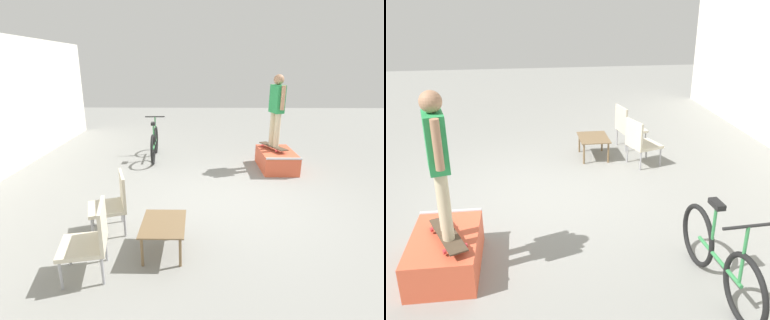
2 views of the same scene
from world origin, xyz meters
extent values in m
plane|color=gray|center=(0.00, 0.00, 0.00)|extent=(24.00, 24.00, 0.00)
cube|color=#DB5638|center=(1.75, -1.15, 0.22)|extent=(1.20, 0.77, 0.43)
cylinder|color=#B7B7BC|center=(1.14, -1.15, 0.43)|extent=(0.05, 0.77, 0.05)
cube|color=#473828|center=(1.85, -1.08, 0.52)|extent=(0.86, 0.53, 0.02)
cylinder|color=red|center=(2.05, -0.87, 0.48)|extent=(0.06, 0.05, 0.05)
cylinder|color=red|center=(2.14, -1.08, 0.48)|extent=(0.06, 0.05, 0.05)
cylinder|color=red|center=(1.56, -1.09, 0.48)|extent=(0.06, 0.05, 0.05)
cylinder|color=red|center=(1.66, -1.30, 0.48)|extent=(0.06, 0.05, 0.05)
cylinder|color=#C6B793|center=(1.75, -1.11, 0.92)|extent=(0.13, 0.13, 0.78)
cylinder|color=#C6B793|center=(1.96, -1.06, 0.92)|extent=(0.13, 0.13, 0.78)
cube|color=#28934C|center=(1.85, -1.08, 1.62)|extent=(0.42, 0.29, 0.62)
cylinder|color=#A87A5B|center=(1.62, -1.14, 1.67)|extent=(0.09, 0.09, 0.53)
cylinder|color=#A87A5B|center=(2.08, -1.02, 1.67)|extent=(0.09, 0.09, 0.53)
sphere|color=#A87A5B|center=(1.85, -1.08, 2.05)|extent=(0.23, 0.23, 0.23)
cube|color=brown|center=(-1.59, 1.16, 0.41)|extent=(0.74, 0.57, 0.02)
cylinder|color=brown|center=(-1.91, 0.92, 0.20)|extent=(0.04, 0.04, 0.40)
cylinder|color=brown|center=(-1.27, 0.92, 0.20)|extent=(0.04, 0.04, 0.40)
cylinder|color=brown|center=(-1.91, 1.39, 0.20)|extent=(0.04, 0.04, 0.40)
cylinder|color=brown|center=(-1.27, 1.39, 0.20)|extent=(0.04, 0.04, 0.40)
cylinder|color=#99999E|center=(-1.89, 2.29, 0.18)|extent=(0.03, 0.03, 0.36)
cylinder|color=#99999E|center=(-2.32, 2.21, 0.18)|extent=(0.03, 0.03, 0.36)
cylinder|color=#99999E|center=(-1.81, 1.86, 0.18)|extent=(0.03, 0.03, 0.36)
cylinder|color=#99999E|center=(-2.24, 1.78, 0.18)|extent=(0.03, 0.03, 0.36)
cube|color=beige|center=(-2.06, 2.04, 0.38)|extent=(0.61, 0.61, 0.05)
cube|color=beige|center=(-2.02, 1.80, 0.65)|extent=(0.52, 0.14, 0.48)
cylinder|color=#99999E|center=(-0.97, 2.31, 0.18)|extent=(0.03, 0.03, 0.36)
cylinder|color=#99999E|center=(-1.38, 2.17, 0.18)|extent=(0.03, 0.03, 0.36)
cylinder|color=#99999E|center=(-0.83, 1.90, 0.18)|extent=(0.03, 0.03, 0.36)
cylinder|color=#99999E|center=(-1.24, 1.76, 0.18)|extent=(0.03, 0.03, 0.36)
cube|color=beige|center=(-1.11, 2.04, 0.38)|extent=(0.66, 0.66, 0.05)
cube|color=beige|center=(-1.03, 1.81, 0.65)|extent=(0.50, 0.21, 0.48)
torus|color=black|center=(3.03, 1.86, 0.37)|extent=(0.75, 0.10, 0.75)
torus|color=black|center=(2.02, 1.80, 0.37)|extent=(0.75, 0.10, 0.75)
cylinder|color=#338447|center=(2.52, 1.83, 0.37)|extent=(0.92, 0.09, 0.04)
cylinder|color=#338447|center=(2.34, 1.82, 0.65)|extent=(0.04, 0.04, 0.55)
cube|color=black|center=(2.34, 1.82, 0.95)|extent=(0.23, 0.11, 0.06)
cylinder|color=#338447|center=(2.93, 1.85, 0.70)|extent=(0.04, 0.04, 0.65)
cylinder|color=black|center=(2.93, 1.85, 1.03)|extent=(0.06, 0.52, 0.03)
camera|label=1|loc=(-5.01, 0.73, 2.38)|focal=28.00mm
camera|label=2|loc=(6.15, -0.19, 3.08)|focal=40.00mm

